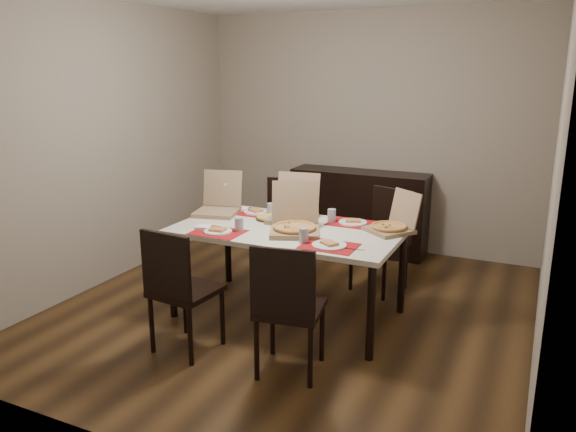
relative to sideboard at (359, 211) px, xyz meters
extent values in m
cube|color=#472E16|center=(0.00, -1.78, -0.46)|extent=(3.80, 4.00, 0.02)
cube|color=gray|center=(0.00, 0.23, 0.85)|extent=(3.80, 0.02, 2.60)
cube|color=gray|center=(-1.91, -1.78, 0.85)|extent=(0.02, 4.00, 2.60)
cube|color=gray|center=(1.91, -1.78, 0.85)|extent=(0.02, 4.00, 2.60)
cube|color=black|center=(0.00, 0.00, 0.00)|extent=(1.50, 0.40, 0.90)
cube|color=beige|center=(0.01, -1.88, 0.28)|extent=(1.80, 1.00, 0.04)
cylinder|color=black|center=(-0.83, -2.32, -0.10)|extent=(0.06, 0.06, 0.71)
cylinder|color=black|center=(0.85, -2.32, -0.10)|extent=(0.06, 0.06, 0.71)
cylinder|color=black|center=(-0.83, -1.44, -0.10)|extent=(0.06, 0.06, 0.71)
cylinder|color=black|center=(0.85, -1.44, -0.10)|extent=(0.06, 0.06, 0.71)
cube|color=black|center=(-0.40, -2.72, 0.00)|extent=(0.46, 0.46, 0.04)
cube|color=black|center=(-0.42, -2.91, 0.25)|extent=(0.42, 0.07, 0.46)
cylinder|color=black|center=(-0.60, -2.88, -0.24)|extent=(0.04, 0.04, 0.43)
cylinder|color=black|center=(-0.24, -2.92, -0.24)|extent=(0.04, 0.04, 0.43)
cylinder|color=black|center=(-0.56, -2.53, -0.24)|extent=(0.04, 0.04, 0.43)
cylinder|color=black|center=(-0.20, -2.56, -0.24)|extent=(0.04, 0.04, 0.43)
cube|color=black|center=(0.41, -2.68, 0.00)|extent=(0.49, 0.49, 0.04)
cube|color=black|center=(0.44, -2.87, 0.25)|extent=(0.42, 0.10, 0.46)
cylinder|color=black|center=(0.26, -2.89, -0.24)|extent=(0.04, 0.04, 0.43)
cylinder|color=black|center=(0.61, -2.83, -0.24)|extent=(0.04, 0.04, 0.43)
cylinder|color=black|center=(0.20, -2.54, -0.24)|extent=(0.04, 0.04, 0.43)
cylinder|color=black|center=(0.55, -2.48, -0.24)|extent=(0.04, 0.04, 0.43)
cube|color=black|center=(-0.45, -1.01, 0.00)|extent=(0.49, 0.49, 0.04)
cube|color=black|center=(-0.49, -0.82, 0.25)|extent=(0.42, 0.11, 0.46)
cylinder|color=black|center=(-0.31, -0.79, -0.24)|extent=(0.04, 0.04, 0.43)
cylinder|color=black|center=(-0.66, -0.86, -0.24)|extent=(0.04, 0.04, 0.43)
cylinder|color=black|center=(-0.24, -1.15, -0.24)|extent=(0.04, 0.04, 0.43)
cylinder|color=black|center=(-0.59, -1.22, -0.24)|extent=(0.04, 0.04, 0.43)
cube|color=black|center=(0.54, -1.04, 0.00)|extent=(0.53, 0.53, 0.04)
cube|color=black|center=(0.60, -0.86, 0.25)|extent=(0.41, 0.16, 0.46)
cylinder|color=black|center=(0.76, -0.92, -0.24)|extent=(0.04, 0.04, 0.43)
cylinder|color=black|center=(0.42, -0.81, -0.24)|extent=(0.04, 0.04, 0.43)
cylinder|color=black|center=(0.66, -1.26, -0.24)|extent=(0.04, 0.04, 0.43)
cylinder|color=black|center=(0.31, -1.15, -0.24)|extent=(0.04, 0.04, 0.43)
cube|color=#A90B12|center=(-0.43, -2.23, 0.30)|extent=(0.40, 0.30, 0.00)
cylinder|color=white|center=(-0.43, -2.23, 0.31)|extent=(0.22, 0.22, 0.01)
cube|color=tan|center=(-0.43, -2.23, 0.33)|extent=(0.13, 0.10, 0.02)
cylinder|color=gray|center=(-0.30, -2.13, 0.36)|extent=(0.07, 0.07, 0.11)
cube|color=#B2B2B7|center=(-0.57, -2.20, 0.30)|extent=(0.20, 0.04, 0.00)
cube|color=white|center=(-0.59, -2.19, 0.31)|extent=(0.13, 0.13, 0.02)
cube|color=#A90B12|center=(0.48, -2.19, 0.30)|extent=(0.40, 0.30, 0.00)
cylinder|color=white|center=(0.48, -2.19, 0.31)|extent=(0.25, 0.25, 0.01)
cube|color=tan|center=(0.48, -2.19, 0.33)|extent=(0.15, 0.14, 0.02)
cylinder|color=gray|center=(0.28, -2.18, 0.36)|extent=(0.07, 0.07, 0.11)
cube|color=#B2B2B7|center=(0.65, -2.19, 0.30)|extent=(0.20, 0.04, 0.00)
cube|color=#A90B12|center=(-0.45, -1.57, 0.30)|extent=(0.40, 0.30, 0.00)
cylinder|color=white|center=(-0.45, -1.57, 0.31)|extent=(0.22, 0.22, 0.01)
cube|color=tan|center=(-0.45, -1.57, 0.33)|extent=(0.15, 0.14, 0.02)
cylinder|color=gray|center=(-0.29, -1.59, 0.36)|extent=(0.07, 0.07, 0.11)
cube|color=#B2B2B7|center=(-0.59, -1.53, 0.30)|extent=(0.20, 0.04, 0.00)
cube|color=white|center=(-0.61, -1.53, 0.31)|extent=(0.13, 0.13, 0.02)
cube|color=#A90B12|center=(0.44, -1.53, 0.30)|extent=(0.40, 0.30, 0.00)
cylinder|color=white|center=(0.44, -1.53, 0.31)|extent=(0.23, 0.23, 0.01)
cube|color=tan|center=(0.44, -1.53, 0.33)|extent=(0.14, 0.12, 0.02)
cylinder|color=gray|center=(0.27, -1.56, 0.36)|extent=(0.07, 0.07, 0.11)
cube|color=#B2B2B7|center=(0.65, -1.55, 0.30)|extent=(0.20, 0.04, 0.00)
cube|color=white|center=(0.00, -1.90, 0.31)|extent=(0.14, 0.13, 0.02)
cube|color=#81674A|center=(0.13, -2.00, 0.32)|extent=(0.49, 0.49, 0.04)
cube|color=#81674A|center=(0.05, -1.83, 0.51)|extent=(0.38, 0.22, 0.34)
cylinder|color=tan|center=(0.13, -2.00, 0.35)|extent=(0.42, 0.42, 0.02)
cube|color=#81674A|center=(0.78, -1.65, 0.32)|extent=(0.43, 0.43, 0.03)
cube|color=#81674A|center=(0.87, -1.52, 0.47)|extent=(0.29, 0.24, 0.28)
cylinder|color=tan|center=(0.78, -1.65, 0.34)|extent=(0.37, 0.37, 0.02)
cube|color=#81674A|center=(-0.74, -1.75, 0.32)|extent=(0.43, 0.43, 0.04)
cube|color=#81674A|center=(-0.78, -1.58, 0.50)|extent=(0.36, 0.16, 0.32)
cube|color=#81674A|center=(-0.05, -1.67, 0.32)|extent=(0.42, 0.42, 0.04)
cube|color=#81674A|center=(-0.08, -1.48, 0.51)|extent=(0.38, 0.13, 0.34)
cylinder|color=black|center=(-0.25, -1.71, 0.31)|extent=(0.22, 0.22, 0.01)
cylinder|color=#D7AB53|center=(-0.25, -1.71, 0.32)|extent=(0.21, 0.21, 0.02)
imported|color=white|center=(0.11, -1.71, 0.31)|extent=(0.14, 0.14, 0.03)
cylinder|color=silver|center=(-0.77, -1.53, 0.42)|extent=(0.09, 0.09, 0.24)
cylinder|color=maroon|center=(-0.77, -1.53, 0.42)|extent=(0.10, 0.10, 0.08)
cylinder|color=maroon|center=(-0.77, -1.53, 0.57)|extent=(0.03, 0.03, 0.05)
camera|label=1|loc=(1.85, -5.81, 1.55)|focal=35.00mm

